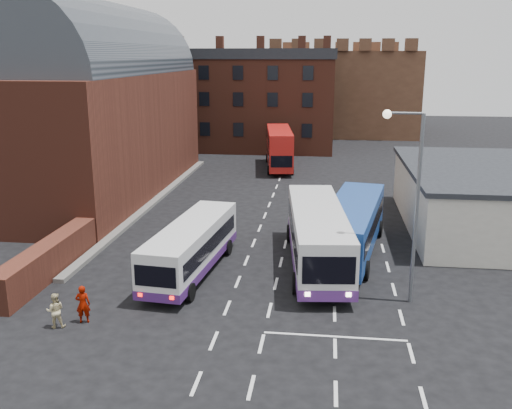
# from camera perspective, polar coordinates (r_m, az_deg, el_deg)

# --- Properties ---
(ground) EXTENTS (180.00, 180.00, 0.00)m
(ground) POSITION_cam_1_polar(r_m,az_deg,el_deg) (27.89, -2.62, -9.60)
(ground) COLOR black
(railway_station) EXTENTS (12.00, 28.00, 16.00)m
(railway_station) POSITION_cam_1_polar(r_m,az_deg,el_deg) (50.30, -16.40, 9.76)
(railway_station) COLOR #602B1E
(railway_station) RESTS_ON ground
(forecourt_wall) EXTENTS (1.20, 10.00, 1.80)m
(forecourt_wall) POSITION_cam_1_polar(r_m,az_deg,el_deg) (32.51, -20.10, -5.21)
(forecourt_wall) COLOR #602B1E
(forecourt_wall) RESTS_ON ground
(cream_building) EXTENTS (10.40, 16.40, 4.25)m
(cream_building) POSITION_cam_1_polar(r_m,az_deg,el_deg) (41.49, 21.76, 0.67)
(cream_building) COLOR beige
(cream_building) RESTS_ON ground
(brick_terrace) EXTENTS (22.00, 10.00, 11.00)m
(brick_terrace) POSITION_cam_1_polar(r_m,az_deg,el_deg) (72.04, -1.16, 9.97)
(brick_terrace) COLOR brown
(brick_terrace) RESTS_ON ground
(castle_keep) EXTENTS (22.00, 22.00, 12.00)m
(castle_keep) POSITION_cam_1_polar(r_m,az_deg,el_deg) (91.20, 8.34, 11.15)
(castle_keep) COLOR brown
(castle_keep) RESTS_ON ground
(bus_white_outbound) EXTENTS (3.29, 10.22, 2.74)m
(bus_white_outbound) POSITION_cam_1_polar(r_m,az_deg,el_deg) (30.92, -6.46, -3.98)
(bus_white_outbound) COLOR silver
(bus_white_outbound) RESTS_ON ground
(bus_white_inbound) EXTENTS (4.03, 12.29, 3.29)m
(bus_white_inbound) POSITION_cam_1_polar(r_m,az_deg,el_deg) (31.76, 6.16, -2.84)
(bus_white_inbound) COLOR silver
(bus_white_inbound) RESTS_ON ground
(bus_blue) EXTENTS (4.55, 11.76, 3.13)m
(bus_blue) POSITION_cam_1_polar(r_m,az_deg,el_deg) (33.86, 9.57, -2.01)
(bus_blue) COLOR navy
(bus_blue) RESTS_ON ground
(bus_red_double) EXTENTS (3.62, 10.43, 4.09)m
(bus_red_double) POSITION_cam_1_polar(r_m,az_deg,el_deg) (59.21, 2.35, 5.68)
(bus_red_double) COLOR #B51915
(bus_red_double) RESTS_ON ground
(street_lamp) EXTENTS (1.86, 0.40, 9.14)m
(street_lamp) POSITION_cam_1_polar(r_m,az_deg,el_deg) (27.00, 15.23, 1.42)
(street_lamp) COLOR slate
(street_lamp) RESTS_ON ground
(pedestrian_red) EXTENTS (0.71, 0.54, 1.73)m
(pedestrian_red) POSITION_cam_1_polar(r_m,az_deg,el_deg) (26.58, -16.92, -9.50)
(pedestrian_red) COLOR #770D00
(pedestrian_red) RESTS_ON ground
(pedestrian_beige) EXTENTS (0.91, 0.81, 1.58)m
(pedestrian_beige) POSITION_cam_1_polar(r_m,az_deg,el_deg) (26.52, -19.44, -9.96)
(pedestrian_beige) COLOR #C4B585
(pedestrian_beige) RESTS_ON ground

